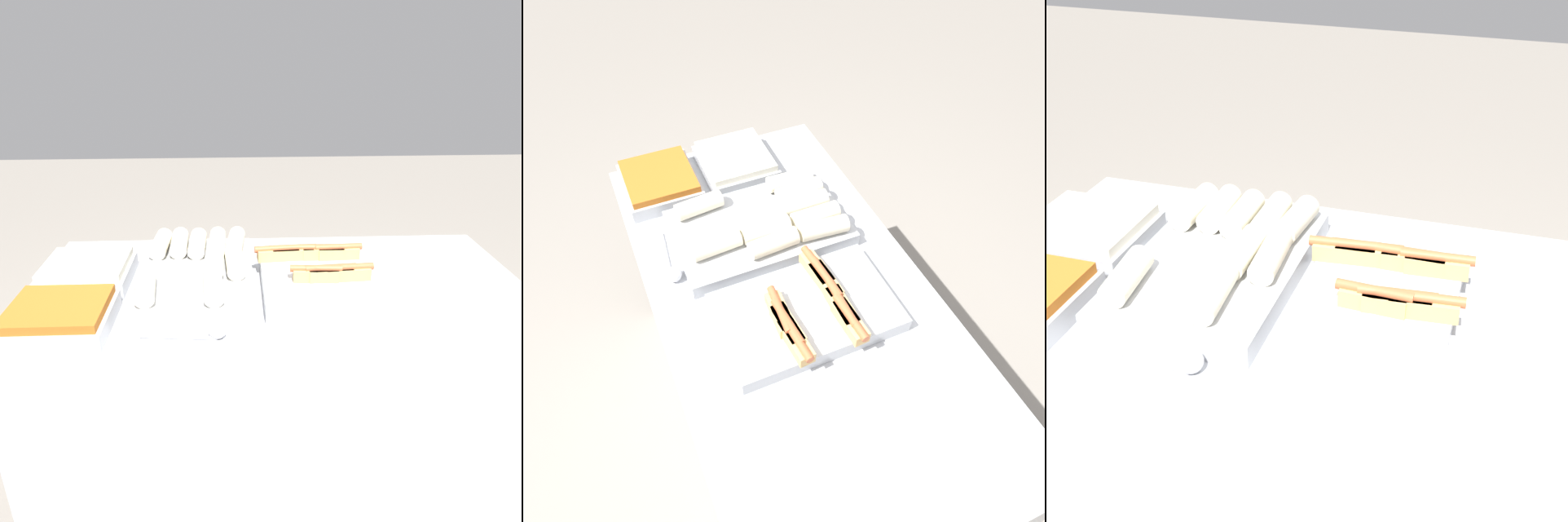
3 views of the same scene
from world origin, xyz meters
TOP-DOWN VIEW (x-y plane):
  - ground_plane at (0.00, 0.00)m, footprint 12.00×12.00m
  - counter at (0.00, 0.00)m, footprint 1.54×0.79m
  - tray_hotdogs at (0.10, 0.00)m, footprint 0.35×0.49m
  - tray_wraps at (-0.26, 0.02)m, footprint 0.35×0.55m
  - tray_side_front at (-0.61, -0.24)m, footprint 0.27×0.25m
  - tray_side_back at (-0.61, 0.04)m, footprint 0.27×0.25m
  - serving_spoon_near at (-0.20, -0.30)m, footprint 0.23×0.05m

SIDE VIEW (x-z plane):
  - ground_plane at x=0.00m, z-range 0.00..0.00m
  - counter at x=0.00m, z-range 0.00..0.91m
  - serving_spoon_near at x=-0.20m, z-range 0.91..0.96m
  - tray_hotdogs at x=0.10m, z-range 0.90..1.00m
  - tray_side_front at x=-0.61m, z-range 0.91..0.98m
  - tray_side_back at x=-0.61m, z-range 0.91..0.98m
  - tray_wraps at x=-0.26m, z-range 0.90..1.01m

